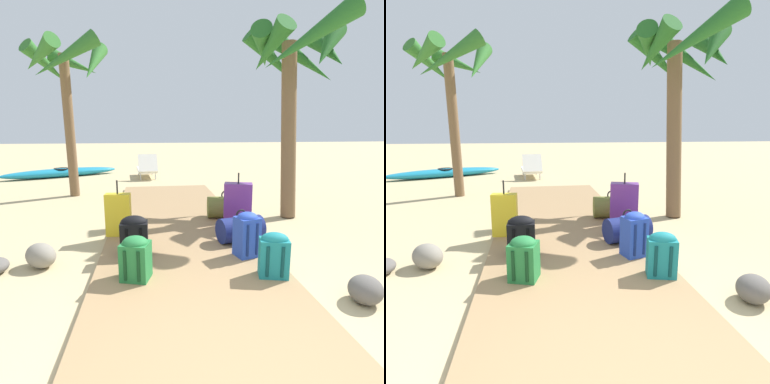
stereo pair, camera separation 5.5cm
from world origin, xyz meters
The scene contains 16 objects.
ground_plane centered at (0.00, 2.81, 0.00)m, with size 60.00×60.00×0.00m, color tan.
boardwalk centered at (0.00, 3.51, 0.04)m, with size 2.17×7.02×0.08m, color #9E7A51.
backpack_blue centered at (0.74, 2.10, 0.38)m, with size 0.33×0.31×0.57m.
suitcase_purple centered at (0.95, 3.24, 0.44)m, with size 0.49×0.35×0.89m.
backpack_teal centered at (0.86, 1.52, 0.34)m, with size 0.35×0.28×0.50m.
suitcase_yellow centered at (-0.91, 3.10, 0.40)m, with size 0.38×0.20×0.83m.
duffel_bag_olive centered at (0.89, 3.81, 0.27)m, with size 0.68×0.44×0.49m.
backpack_green centered at (-0.61, 1.66, 0.33)m, with size 0.35×0.33×0.47m.
duffel_bag_navy centered at (0.82, 2.62, 0.26)m, with size 0.69×0.48×0.46m.
backpack_black centered at (-0.65, 2.32, 0.35)m, with size 0.34×0.26×0.51m.
palm_tree_far_left centered at (-2.25, 6.32, 2.87)m, with size 1.94×2.04×3.67m.
palm_tree_near_right centered at (2.18, 4.13, 2.76)m, with size 1.98×2.21×3.60m.
lounge_chair centered at (-0.52, 9.05, 0.33)m, with size 0.72×1.56×0.81m.
kayak centered at (-3.41, 9.63, 0.15)m, with size 3.65×2.09×0.30m.
rock_right_near centered at (1.59, 1.03, 0.13)m, with size 0.37×0.31×0.27m, color #5B5651.
rock_left_near centered at (-1.77, 2.27, 0.15)m, with size 0.41×0.31×0.30m, color gray.
Camera 1 is at (-0.44, -1.50, 1.67)m, focal length 29.48 mm.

